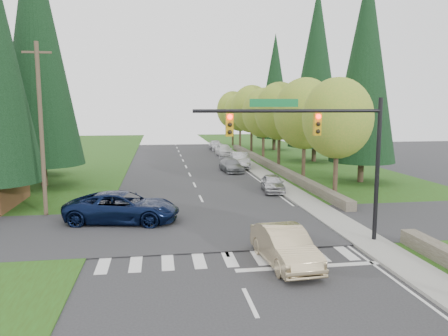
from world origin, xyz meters
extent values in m
plane|color=#28282B|center=(0.00, 0.00, 0.00)|extent=(120.00, 120.00, 0.00)
cube|color=#2A4311|center=(13.00, 20.00, 0.03)|extent=(14.00, 110.00, 0.06)
cube|color=#2A4311|center=(-13.00, 20.00, 0.03)|extent=(14.00, 110.00, 0.06)
cube|color=#28282B|center=(0.00, 8.00, 0.00)|extent=(120.00, 8.00, 0.10)
cube|color=gray|center=(6.90, 22.00, 0.07)|extent=(1.80, 80.00, 0.13)
cube|color=gray|center=(6.05, 22.00, 0.07)|extent=(0.20, 80.00, 0.13)
cube|color=#4C4438|center=(8.60, 30.00, 0.35)|extent=(0.70, 40.00, 0.70)
cylinder|color=black|center=(7.20, 4.50, 3.40)|extent=(0.20, 0.20, 6.80)
cylinder|color=black|center=(2.90, 4.50, 6.20)|extent=(8.60, 0.16, 0.16)
cube|color=#0C662D|center=(2.20, 4.55, 6.55)|extent=(2.20, 0.04, 0.35)
cube|color=#BF8C0C|center=(4.20, 4.50, 5.60)|extent=(0.32, 0.24, 1.00)
sphere|color=#FF0C05|center=(4.20, 4.36, 5.95)|extent=(0.22, 0.22, 0.22)
cube|color=#BF8C0C|center=(0.20, 4.50, 5.60)|extent=(0.32, 0.24, 1.00)
sphere|color=#FF0C05|center=(0.20, 4.36, 5.95)|extent=(0.22, 0.22, 0.22)
cylinder|color=#473828|center=(-9.50, 12.00, 5.00)|extent=(0.24, 0.24, 10.00)
cube|color=#473828|center=(-9.50, 12.00, 9.40)|extent=(1.60, 0.10, 0.12)
cylinder|color=#38281C|center=(9.20, 14.00, 2.38)|extent=(0.32, 0.32, 4.76)
ellipsoid|color=#5D8F27|center=(9.20, 14.00, 5.61)|extent=(4.80, 4.80, 5.52)
cylinder|color=#38281C|center=(9.30, 21.00, 2.46)|extent=(0.32, 0.32, 4.93)
ellipsoid|color=#5D8F27|center=(9.30, 21.00, 5.81)|extent=(5.20, 5.20, 5.98)
cylinder|color=#38281C|center=(9.10, 28.00, 2.52)|extent=(0.32, 0.32, 5.04)
ellipsoid|color=#5D8F27|center=(9.10, 28.00, 5.94)|extent=(5.00, 5.00, 5.75)
cylinder|color=#38281C|center=(9.20, 35.00, 2.41)|extent=(0.32, 0.32, 4.82)
ellipsoid|color=#5D8F27|center=(9.20, 35.00, 5.68)|extent=(5.00, 5.00, 5.75)
cylinder|color=#38281C|center=(9.30, 42.00, 2.58)|extent=(0.32, 0.32, 5.15)
ellipsoid|color=#5D8F27|center=(9.30, 42.00, 6.07)|extent=(5.40, 5.40, 6.21)
cylinder|color=#38281C|center=(9.10, 49.00, 2.35)|extent=(0.32, 0.32, 4.70)
ellipsoid|color=#5D8F27|center=(9.10, 49.00, 5.54)|extent=(4.80, 4.80, 5.52)
cylinder|color=#38281C|center=(9.20, 56.00, 2.49)|extent=(0.32, 0.32, 4.98)
ellipsoid|color=#5D8F27|center=(9.20, 56.00, 5.87)|extent=(5.20, 5.20, 5.98)
cylinder|color=#38281C|center=(-12.00, 22.00, 1.00)|extent=(0.50, 0.50, 2.00)
cone|color=black|center=(-12.00, 22.00, 11.30)|extent=(6.46, 6.46, 19.00)
cylinder|color=#38281C|center=(-14.00, 28.00, 1.00)|extent=(0.50, 0.50, 2.00)
cone|color=black|center=(-14.00, 28.00, 10.30)|extent=(5.78, 5.78, 17.00)
cylinder|color=#38281C|center=(14.00, 20.00, 1.00)|extent=(0.50, 0.50, 2.00)
cone|color=black|center=(14.00, 20.00, 9.80)|extent=(5.44, 5.44, 16.00)
cylinder|color=#38281C|center=(15.00, 34.00, 1.00)|extent=(0.50, 0.50, 2.00)
cone|color=black|center=(15.00, 34.00, 10.80)|extent=(6.12, 6.12, 18.00)
cylinder|color=#38281C|center=(14.00, 48.00, 1.00)|extent=(0.50, 0.50, 2.00)
cone|color=black|center=(14.00, 48.00, 9.30)|extent=(5.10, 5.10, 15.00)
imported|color=beige|center=(2.13, 2.26, 0.77)|extent=(1.99, 4.76, 1.53)
imported|color=#0A1433|center=(-4.90, 9.85, 0.86)|extent=(6.63, 3.98, 1.72)
imported|color=#B8B8BD|center=(5.60, 17.18, 0.65)|extent=(1.99, 3.99, 1.31)
imported|color=gray|center=(4.20, 27.74, 0.64)|extent=(2.16, 4.53, 1.27)
imported|color=#B3B3B8|center=(5.60, 30.23, 0.82)|extent=(2.21, 5.10, 1.63)
imported|color=white|center=(5.60, 41.62, 0.78)|extent=(2.03, 4.67, 1.57)
imported|color=#BBBCC1|center=(5.60, 49.44, 0.65)|extent=(1.96, 4.56, 1.31)
camera|label=1|loc=(-2.88, -14.32, 6.39)|focal=35.00mm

